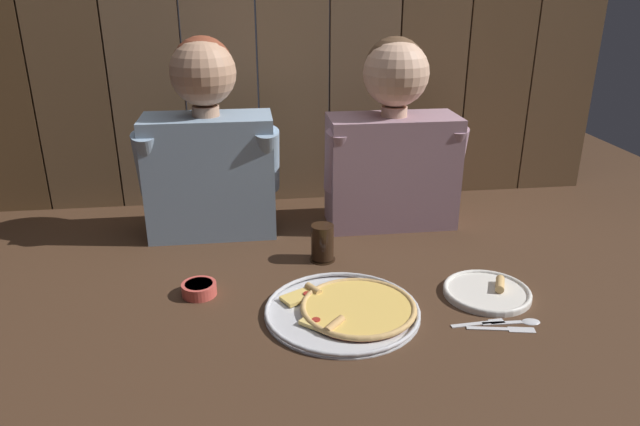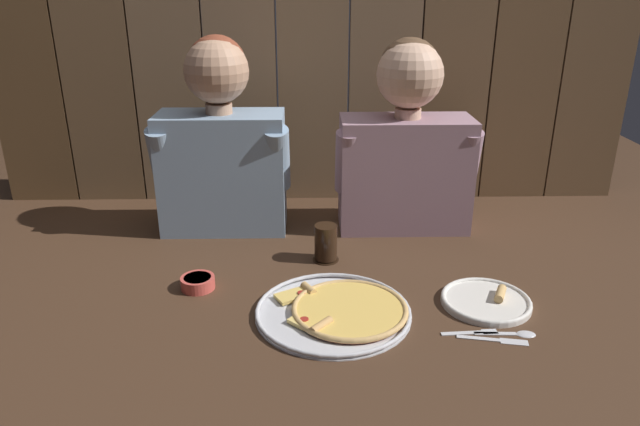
% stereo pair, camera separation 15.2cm
% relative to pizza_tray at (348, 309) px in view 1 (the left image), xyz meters
% --- Properties ---
extents(ground_plane, '(3.20, 3.20, 0.00)m').
position_rel_pizza_tray_xyz_m(ground_plane, '(-0.05, 0.10, -0.01)').
color(ground_plane, '#422B1C').
extents(pizza_tray, '(0.37, 0.37, 0.03)m').
position_rel_pizza_tray_xyz_m(pizza_tray, '(0.00, 0.00, 0.00)').
color(pizza_tray, silver).
rests_on(pizza_tray, ground).
extents(dinner_plate, '(0.22, 0.22, 0.03)m').
position_rel_pizza_tray_xyz_m(dinner_plate, '(0.37, 0.04, -0.00)').
color(dinner_plate, white).
rests_on(dinner_plate, ground).
extents(drinking_glass, '(0.07, 0.07, 0.11)m').
position_rel_pizza_tray_xyz_m(drinking_glass, '(-0.02, 0.29, 0.04)').
color(drinking_glass, black).
rests_on(drinking_glass, ground).
extents(dipping_bowl, '(0.09, 0.09, 0.03)m').
position_rel_pizza_tray_xyz_m(dipping_bowl, '(-0.36, 0.13, 0.01)').
color(dipping_bowl, '#CC4C42').
rests_on(dipping_bowl, ground).
extents(table_fork, '(0.13, 0.02, 0.01)m').
position_rel_pizza_tray_xyz_m(table_fork, '(0.30, -0.09, -0.01)').
color(table_fork, silver).
rests_on(table_fork, ground).
extents(table_knife, '(0.16, 0.05, 0.01)m').
position_rel_pizza_tray_xyz_m(table_knife, '(0.34, -0.12, -0.01)').
color(table_knife, silver).
rests_on(table_knife, ground).
extents(table_spoon, '(0.14, 0.03, 0.01)m').
position_rel_pizza_tray_xyz_m(table_spoon, '(0.40, -0.09, -0.01)').
color(table_spoon, silver).
rests_on(table_spoon, ground).
extents(diner_left, '(0.42, 0.21, 0.60)m').
position_rel_pizza_tray_xyz_m(diner_left, '(-0.34, 0.54, 0.28)').
color(diner_left, '#849EB7').
rests_on(diner_left, ground).
extents(diner_right, '(0.44, 0.21, 0.59)m').
position_rel_pizza_tray_xyz_m(diner_right, '(0.23, 0.54, 0.27)').
color(diner_right, gray).
rests_on(diner_right, ground).
extents(wooden_backdrop_wall, '(2.19, 0.03, 1.13)m').
position_rel_pizza_tray_xyz_m(wooden_backdrop_wall, '(-0.05, 0.82, 0.55)').
color(wooden_backdrop_wall, brown).
rests_on(wooden_backdrop_wall, ground).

